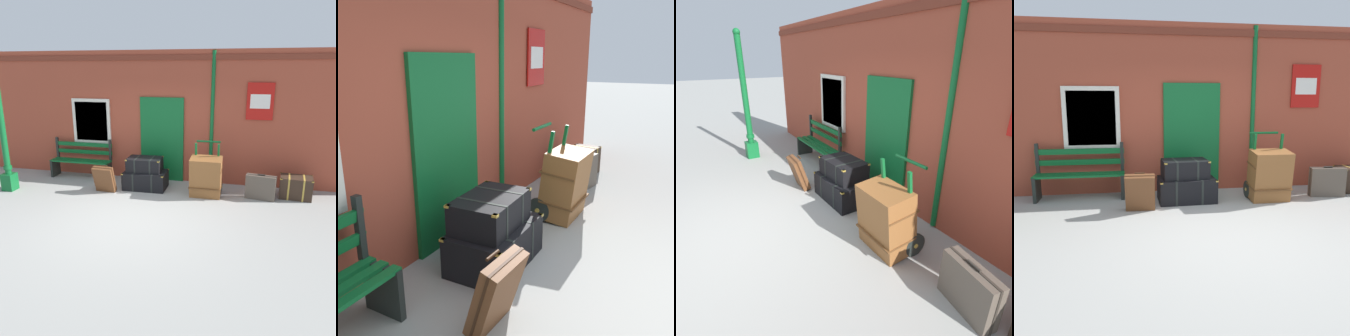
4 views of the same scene
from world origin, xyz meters
TOP-DOWN VIEW (x-y plane):
  - ground_plane at (0.00, 0.00)m, footprint 60.00×60.00m
  - brick_facade at (-0.01, 2.60)m, footprint 10.40×0.35m
  - lamp_post at (-3.31, 0.84)m, footprint 0.28×0.28m
  - platform_bench at (-2.11, 2.16)m, footprint 1.60×0.43m
  - steamer_trunk_base at (-0.22, 1.70)m, footprint 1.02×0.67m
  - steamer_trunk_middle at (-0.24, 1.74)m, footprint 0.84×0.59m
  - porters_trolley at (1.25, 1.66)m, footprint 0.71×0.56m
  - large_brown_trunk at (1.25, 1.49)m, footprint 0.70×0.53m
  - suitcase_olive at (2.44, 1.60)m, footprint 0.66×0.30m
  - suitcase_beige at (-1.06, 1.20)m, footprint 0.49×0.34m
  - corner_trunk at (3.21, 1.88)m, footprint 0.73×0.56m

SIDE VIEW (x-z plane):
  - ground_plane at x=0.00m, z-range 0.00..0.00m
  - steamer_trunk_base at x=-0.22m, z-range 0.00..0.42m
  - corner_trunk at x=3.21m, z-range 0.00..0.48m
  - suitcase_olive at x=2.44m, z-range -0.02..0.56m
  - porters_trolley at x=1.25m, z-range -0.33..0.88m
  - suitcase_beige at x=-1.06m, z-range -0.01..0.64m
  - platform_bench at x=-2.11m, z-range -0.06..0.95m
  - large_brown_trunk at x=1.25m, z-range 0.00..0.92m
  - steamer_trunk_middle at x=-0.24m, z-range 0.42..0.74m
  - lamp_post at x=-3.31m, z-range -0.36..2.62m
  - brick_facade at x=-0.01m, z-range 0.00..3.20m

